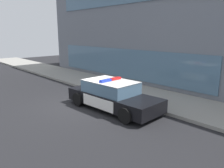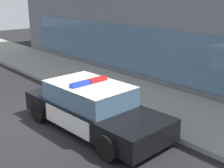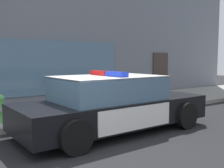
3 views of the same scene
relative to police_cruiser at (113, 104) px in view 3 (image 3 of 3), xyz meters
The scene contains 4 objects.
ground 2.02m from the police_cruiser, 152.40° to the right, with size 48.00×48.00×0.00m, color black.
sidewalk 3.39m from the police_cruiser, 120.31° to the left, with size 48.00×3.38×0.15m, color gray.
police_cruiser is the anchor object (origin of this frame).
fire_hydrant 2.93m from the police_cruiser, 139.78° to the left, with size 0.34×0.39×0.73m.
Camera 3 is at (-1.99, -4.53, 1.79)m, focal length 43.07 mm.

